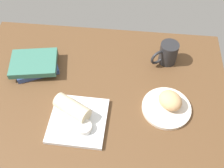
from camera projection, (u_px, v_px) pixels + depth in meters
dining_table at (95, 105)px, 111.27cm from camera, size 110.00×90.00×4.00cm
round_plate at (166, 109)px, 107.06cm from camera, size 19.44×19.44×1.40cm
scone_pastry at (170, 100)px, 104.77cm from camera, size 12.59×12.55×6.39cm
square_plate at (78, 120)px, 103.67cm from camera, size 21.87×21.87×1.60cm
sauce_cup at (84, 127)px, 99.58cm from camera, size 5.85×5.85×2.35cm
breakfast_wrap at (72, 108)px, 102.57cm from camera, size 15.33×12.11×6.16cm
book_stack at (35, 64)px, 118.86cm from camera, size 22.54×20.13×5.11cm
coffee_mug at (167, 53)px, 119.47cm from camera, size 11.99×9.85×10.13cm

